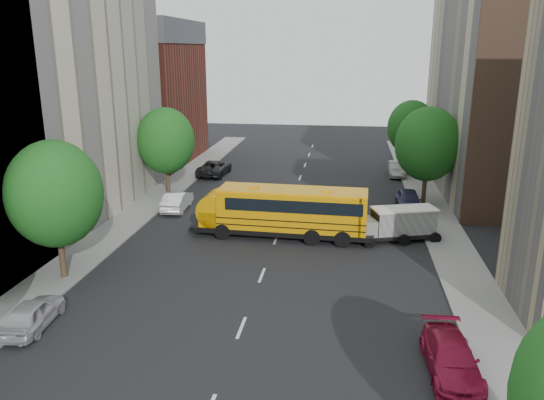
% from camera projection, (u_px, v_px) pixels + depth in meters
% --- Properties ---
extents(ground, '(120.00, 120.00, 0.00)m').
position_uv_depth(ground, '(267.00, 262.00, 32.29)').
color(ground, black).
rests_on(ground, ground).
extents(sidewalk_left, '(3.00, 80.00, 0.12)m').
position_uv_depth(sidewalk_left, '(122.00, 226.00, 38.60)').
color(sidewalk_left, slate).
rests_on(sidewalk_left, ground).
extents(sidewalk_right, '(3.00, 80.00, 0.12)m').
position_uv_depth(sidewalk_right, '(448.00, 242.00, 35.47)').
color(sidewalk_right, slate).
rests_on(sidewalk_right, ground).
extents(lane_markings, '(0.15, 64.00, 0.01)m').
position_uv_depth(lane_markings, '(286.00, 213.00, 41.81)').
color(lane_markings, silver).
rests_on(lane_markings, ground).
extents(building_left_cream, '(10.00, 26.00, 20.00)m').
position_uv_depth(building_left_cream, '(30.00, 85.00, 37.69)').
color(building_left_cream, beige).
rests_on(building_left_cream, ground).
extents(building_left_redbrick, '(10.00, 15.00, 13.00)m').
position_uv_depth(building_left_redbrick, '(147.00, 104.00, 59.59)').
color(building_left_redbrick, maroon).
rests_on(building_left_redbrick, ground).
extents(building_right_far, '(10.00, 22.00, 18.00)m').
position_uv_depth(building_right_far, '(504.00, 90.00, 46.38)').
color(building_right_far, '#BEB394').
rests_on(building_right_far, ground).
extents(street_tree_1, '(5.12, 5.12, 7.90)m').
position_uv_depth(street_tree_1, '(55.00, 194.00, 28.62)').
color(street_tree_1, '#38281C').
rests_on(street_tree_1, ground).
extents(street_tree_2, '(4.99, 4.99, 7.71)m').
position_uv_depth(street_tree_2, '(166.00, 141.00, 45.78)').
color(street_tree_2, '#38281C').
rests_on(street_tree_2, ground).
extents(street_tree_4, '(5.25, 5.25, 8.10)m').
position_uv_depth(street_tree_4, '(428.00, 144.00, 42.71)').
color(street_tree_4, '#38281C').
rests_on(street_tree_4, ground).
extents(street_tree_5, '(4.86, 4.86, 7.51)m').
position_uv_depth(street_tree_5, '(411.00, 128.00, 54.23)').
color(street_tree_5, '#38281C').
rests_on(street_tree_5, ground).
extents(school_bus, '(12.56, 3.49, 3.51)m').
position_uv_depth(school_bus, '(281.00, 209.00, 36.08)').
color(school_bus, black).
rests_on(school_bus, ground).
extents(safari_truck, '(5.59, 3.36, 2.26)m').
position_uv_depth(safari_truck, '(397.00, 224.00, 35.58)').
color(safari_truck, black).
rests_on(safari_truck, ground).
extents(parked_car_0, '(1.96, 4.19, 1.39)m').
position_uv_depth(parked_car_0, '(33.00, 314.00, 24.57)').
color(parked_car_0, '#B6B4BB').
rests_on(parked_car_0, ground).
extents(parked_car_1, '(1.82, 4.65, 1.51)m').
position_uv_depth(parked_car_1, '(177.00, 201.00, 42.53)').
color(parked_car_1, silver).
rests_on(parked_car_1, ground).
extents(parked_car_2, '(2.78, 5.65, 1.54)m').
position_uv_depth(parked_car_2, '(214.00, 168.00, 54.14)').
color(parked_car_2, black).
rests_on(parked_car_2, ground).
extents(parked_car_3, '(2.12, 4.80, 1.37)m').
position_uv_depth(parked_car_3, '(451.00, 358.00, 21.06)').
color(parked_car_3, maroon).
rests_on(parked_car_3, ground).
extents(parked_car_4, '(1.92, 4.70, 1.60)m').
position_uv_depth(parked_car_4, '(408.00, 200.00, 42.53)').
color(parked_car_4, '#34345B').
rests_on(parked_car_4, ground).
extents(parked_car_5, '(1.54, 4.34, 1.43)m').
position_uv_depth(parked_car_5, '(396.00, 169.00, 53.80)').
color(parked_car_5, gray).
rests_on(parked_car_5, ground).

